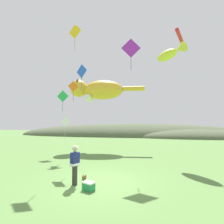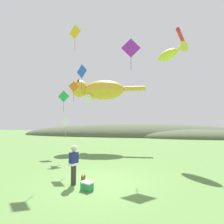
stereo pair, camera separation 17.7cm
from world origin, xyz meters
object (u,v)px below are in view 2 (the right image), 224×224
(kite_tube_streamer, at_px, (181,36))
(kite_fish_windsock, at_px, (170,54))
(kite_diamond_gold, at_px, (75,32))
(kite_diamond_orange, at_px, (74,87))
(kite_diamond_white, at_px, (66,121))
(kite_spool, at_px, (83,177))
(picnic_cooler, at_px, (87,186))
(kite_diamond_violet, at_px, (131,48))
(kite_diamond_blue, at_px, (82,72))
(festival_attendant, at_px, (74,164))
(kite_diamond_green, at_px, (64,96))
(kite_giant_cat, at_px, (99,90))

(kite_tube_streamer, bearing_deg, kite_fish_windsock, -116.83)
(kite_diamond_gold, distance_m, kite_diamond_orange, 4.51)
(kite_tube_streamer, height_order, kite_diamond_white, kite_tube_streamer)
(kite_spool, bearing_deg, kite_diamond_orange, 117.07)
(picnic_cooler, distance_m, kite_diamond_violet, 9.63)
(kite_diamond_blue, bearing_deg, kite_diamond_orange, 124.59)
(festival_attendant, relative_size, kite_tube_streamer, 0.58)
(kite_diamond_white, bearing_deg, picnic_cooler, -56.76)
(picnic_cooler, distance_m, kite_diamond_white, 6.99)
(festival_attendant, xyz_separation_m, kite_diamond_orange, (-2.78, 6.61, 5.11))
(kite_diamond_white, relative_size, kite_diamond_green, 0.90)
(kite_fish_windsock, relative_size, kite_diamond_gold, 1.51)
(kite_fish_windsock, xyz_separation_m, kite_diamond_blue, (-6.80, -2.94, -2.08))
(kite_diamond_violet, bearing_deg, kite_diamond_gold, -173.14)
(kite_diamond_gold, bearing_deg, festival_attendant, -67.29)
(picnic_cooler, height_order, kite_diamond_blue, kite_diamond_blue)
(kite_diamond_green, xyz_separation_m, kite_diamond_blue, (3.11, -3.53, 1.25))
(picnic_cooler, height_order, kite_diamond_gold, kite_diamond_gold)
(kite_giant_cat, relative_size, kite_diamond_violet, 3.62)
(kite_spool, bearing_deg, kite_diamond_violet, 59.91)
(kite_diamond_gold, bearing_deg, kite_diamond_blue, 43.27)
(kite_diamond_orange, bearing_deg, kite_diamond_blue, -55.41)
(picnic_cooler, xyz_separation_m, kite_diamond_green, (-5.20, 8.46, 5.26))
(kite_spool, xyz_separation_m, kite_diamond_orange, (-3.00, 5.87, 5.93))
(kite_fish_windsock, relative_size, kite_diamond_green, 1.48)
(kite_diamond_white, bearing_deg, kite_diamond_orange, 93.19)
(kite_giant_cat, relative_size, kite_fish_windsock, 2.76)
(picnic_cooler, xyz_separation_m, kite_diamond_violet, (1.57, 5.02, 8.06))
(kite_diamond_green, bearing_deg, kite_diamond_white, -61.46)
(picnic_cooler, height_order, kite_diamond_orange, kite_diamond_orange)
(kite_spool, distance_m, kite_diamond_green, 10.05)
(kite_diamond_orange, bearing_deg, kite_diamond_green, 140.23)
(kite_giant_cat, height_order, kite_diamond_violet, kite_diamond_violet)
(kite_diamond_blue, bearing_deg, picnic_cooler, -67.07)
(kite_giant_cat, height_order, kite_diamond_gold, kite_diamond_gold)
(kite_spool, xyz_separation_m, kite_giant_cat, (-1.93, 10.43, 6.45))
(kite_diamond_orange, height_order, kite_diamond_green, kite_diamond_orange)
(kite_diamond_violet, bearing_deg, picnic_cooler, -107.40)
(kite_fish_windsock, height_order, kite_diamond_blue, kite_fish_windsock)
(kite_spool, bearing_deg, kite_diamond_blue, 111.96)
(festival_attendant, height_order, picnic_cooler, festival_attendant)
(kite_tube_streamer, xyz_separation_m, kite_diamond_gold, (-8.78, -6.43, -2.17))
(kite_fish_windsock, relative_size, kite_diamond_blue, 1.53)
(kite_giant_cat, bearing_deg, kite_diamond_orange, -103.28)
(kite_giant_cat, height_order, kite_diamond_green, kite_giant_cat)
(picnic_cooler, xyz_separation_m, kite_diamond_blue, (-2.08, 4.92, 6.51))
(kite_spool, relative_size, kite_diamond_orange, 0.15)
(kite_diamond_green, relative_size, kite_diamond_violet, 0.89)
(picnic_cooler, xyz_separation_m, kite_diamond_orange, (-3.61, 7.14, 5.88))
(kite_fish_windsock, relative_size, kite_diamond_orange, 1.64)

